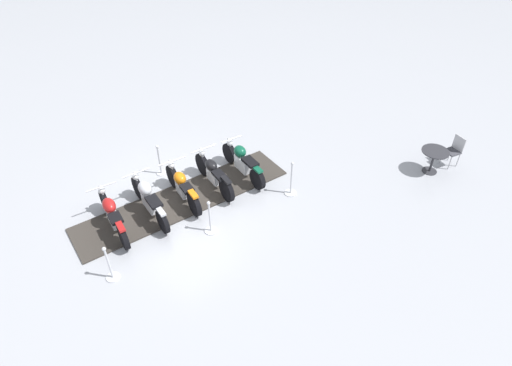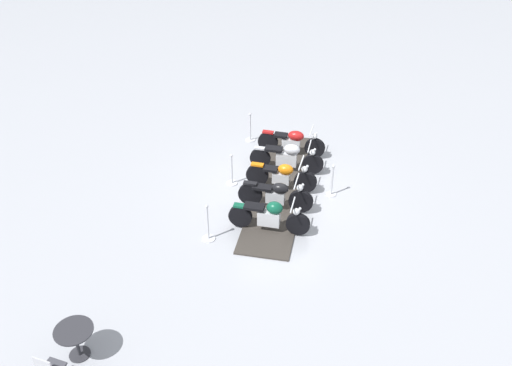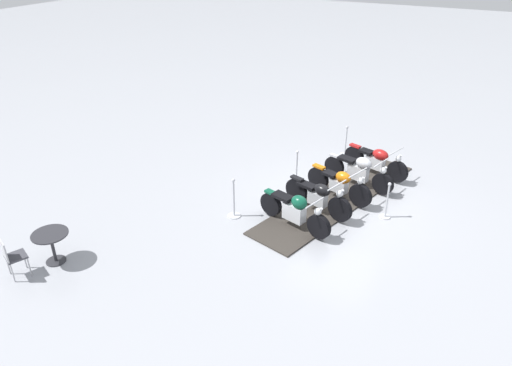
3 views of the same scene
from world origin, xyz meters
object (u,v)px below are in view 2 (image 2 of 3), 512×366
Objects in this scene: motorcycle_forest at (270,216)px; motorcycle_copper at (282,175)px; stanchion_right_mid at (332,184)px; cafe_table at (75,336)px; stanchion_left_mid at (232,174)px; motorcycle_chrome at (288,157)px; stanchion_left_front at (208,229)px; stanchion_left_rear at (250,132)px; motorcycle_black at (276,195)px; motorcycle_maroon at (292,141)px.

motorcycle_forest is 1.97m from motorcycle_copper.
cafe_table is at bearing 40.85° from stanchion_right_mid.
motorcycle_copper is (-0.51, -1.90, -0.02)m from motorcycle_forest.
stanchion_left_mid reaches higher than motorcycle_forest.
motorcycle_forest is 2.10× the size of stanchion_left_mid.
stanchion_right_mid is 2.93m from stanchion_left_mid.
stanchion_left_mid is at bearing 128.21° from motorcycle_forest.
motorcycle_chrome is at bearing 90.84° from motorcycle_forest.
cafe_table is (2.61, 3.52, 0.23)m from stanchion_left_front.
stanchion_right_mid is 3.93m from stanchion_left_front.
cafe_table is at bearing 65.22° from stanchion_left_rear.
motorcycle_forest is at bearing -171.74° from stanchion_left_front.
motorcycle_forest is 0.98m from motorcycle_black.
stanchion_left_front is at bearing -105.19° from motorcycle_maroon.
stanchion_left_rear is 9.43m from cafe_table.
motorcycle_maroon is at bearing 90.46° from motorcycle_chrome.
motorcycle_chrome is 1.81m from stanchion_left_mid.
stanchion_left_front is at bearing -117.05° from motorcycle_copper.
stanchion_left_rear is 2.61m from stanchion_left_mid.
motorcycle_copper is 7.37m from cafe_table.
motorcycle_black reaches higher than motorcycle_maroon.
stanchion_left_front reaches higher than motorcycle_black.
stanchion_left_mid reaches higher than motorcycle_chrome.
motorcycle_black is at bearing -147.51° from stanchion_left_front.
motorcycle_maroon reaches higher than motorcycle_forest.
motorcycle_chrome is at bearing 91.31° from motorcycle_black.
stanchion_left_front is 4.39m from cafe_table.
cafe_table is (3.95, 8.56, 0.24)m from stanchion_left_rear.
motorcycle_maroon reaches higher than cafe_table.
motorcycle_maroon is at bearing -142.40° from stanchion_left_mid.
motorcycle_copper reaches higher than cafe_table.
stanchion_left_front is (2.63, 4.03, -0.15)m from motorcycle_maroon.
motorcycle_forest is 2.48m from stanchion_left_mid.
stanchion_right_mid is (-1.90, -1.53, -0.13)m from motorcycle_forest.
stanchion_left_mid is (-0.67, -2.52, -0.02)m from stanchion_left_front.
motorcycle_black is 1.86× the size of stanchion_left_front.
motorcycle_forest is 1.63m from stanchion_left_front.
stanchion_left_front reaches higher than motorcycle_copper.
stanchion_left_rear is 1.29× the size of cafe_table.
stanchion_right_mid reaches higher than motorcycle_maroon.
motorcycle_chrome is at bearing -49.47° from stanchion_right_mid.
motorcycle_black reaches higher than cafe_table.
motorcycle_black is 0.93× the size of motorcycle_chrome.
motorcycle_black reaches higher than motorcycle_copper.
motorcycle_black reaches higher than stanchion_left_mid.
motorcycle_chrome is 2.79× the size of cafe_table.
stanchion_left_rear is at bearing 122.64° from motorcycle_copper.
stanchion_right_mid is (-1.39, 0.37, -0.12)m from motorcycle_copper.
motorcycle_forest is 2.08× the size of stanchion_left_rear.
motorcycle_forest is 2.95m from motorcycle_chrome.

